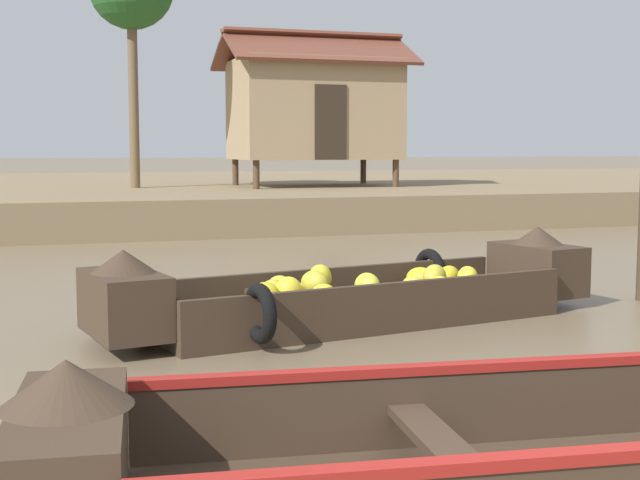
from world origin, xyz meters
TOP-DOWN VIEW (x-y plane):
  - ground_plane at (0.00, 10.00)m, footprint 300.00×300.00m
  - riverbank_strip at (0.00, 23.79)m, footprint 160.00×20.00m
  - banana_boat at (0.93, 5.46)m, footprint 5.34×2.42m
  - stilt_house_mid_left at (4.75, 19.01)m, footprint 4.69×3.18m

SIDE VIEW (x-z plane):
  - ground_plane at x=0.00m, z-range 0.00..0.00m
  - banana_boat at x=0.93m, z-range -0.14..0.73m
  - riverbank_strip at x=0.00m, z-range 0.00..0.76m
  - stilt_house_mid_left at x=4.75m, z-range 0.81..4.72m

